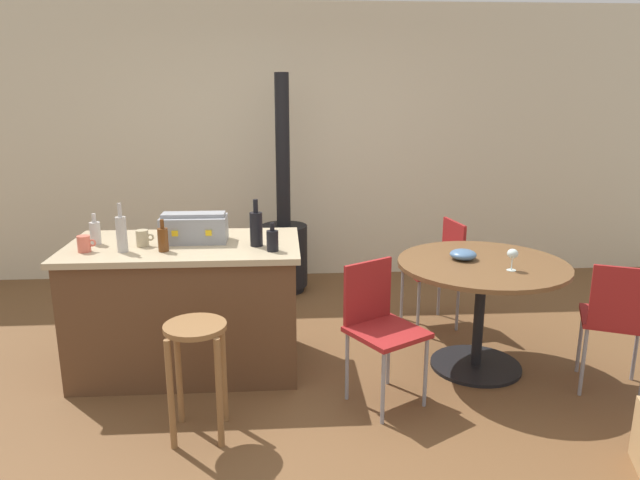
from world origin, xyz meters
name	(u,v)px	position (x,y,z in m)	size (l,w,h in m)	color
ground_plane	(287,393)	(0.00, 0.00, 0.00)	(8.80, 8.80, 0.00)	brown
back_wall	(282,145)	(0.00, 2.53, 1.35)	(8.00, 0.10, 2.70)	beige
kitchen_island	(187,306)	(-0.68, 0.42, 0.45)	(1.54, 0.84, 0.89)	brown
wooden_stool	(197,354)	(-0.49, -0.42, 0.49)	(0.34, 0.34, 0.67)	olive
dining_table	(481,287)	(1.32, 0.28, 0.59)	(1.14, 1.14, 0.77)	black
folding_chair_near	(380,321)	(0.57, -0.10, 0.52)	(0.55, 0.55, 0.87)	maroon
folding_chair_far	(617,316)	(2.06, -0.13, 0.52)	(0.53, 0.53, 0.88)	maroon
folding_chair_left	(439,264)	(1.25, 1.07, 0.51)	(0.47, 0.47, 0.86)	maroon
wood_stove	(284,241)	(0.00, 1.98, 0.49)	(0.44, 0.45, 2.04)	black
toolbox	(194,228)	(-0.61, 0.47, 0.99)	(0.44, 0.23, 0.20)	gray
bottle_0	(272,240)	(-0.08, 0.20, 0.96)	(0.08, 0.08, 0.18)	black
bottle_1	(256,228)	(-0.19, 0.34, 1.01)	(0.08, 0.08, 0.31)	black
bottle_2	(163,239)	(-0.77, 0.24, 0.97)	(0.07, 0.07, 0.21)	#603314
bottle_3	(95,233)	(-1.25, 0.44, 0.97)	(0.07, 0.07, 0.21)	#B7B2AD
bottle_4	(122,233)	(-1.02, 0.24, 1.02)	(0.07, 0.07, 0.31)	#B7B2AD
cup_0	(143,238)	(-0.93, 0.37, 0.95)	(0.12, 0.08, 0.11)	tan
cup_1	(84,244)	(-1.27, 0.26, 0.95)	(0.12, 0.08, 0.10)	#DB6651
wine_glass	(513,255)	(1.44, 0.09, 0.87)	(0.07, 0.07, 0.14)	silver
serving_bowl	(463,254)	(1.21, 0.35, 0.80)	(0.18, 0.18, 0.07)	#4C7099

